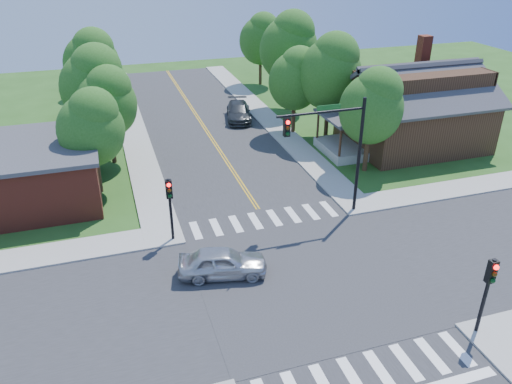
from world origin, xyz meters
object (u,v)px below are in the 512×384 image
object	(u,v)px
house_ne	(414,105)
car_silver	(223,263)
signal_mast_ne	(334,141)
car_dgrey	(239,112)
signal_pole_nw	(170,199)
signal_pole_se	(489,283)

from	to	relation	value
house_ne	car_silver	size ratio (longest dim) A/B	2.79
signal_mast_ne	car_dgrey	size ratio (longest dim) A/B	1.30
signal_pole_nw	car_dgrey	xyz separation A→B (m)	(9.10, 18.66, -1.91)
signal_pole_se	signal_pole_nw	world-z (taller)	same
signal_mast_ne	house_ne	size ratio (longest dim) A/B	0.55
house_ne	signal_pole_nw	bearing A→B (deg)	-157.31
signal_mast_ne	car_dgrey	distance (m)	19.10
signal_mast_ne	car_dgrey	xyz separation A→B (m)	(-0.41, 18.65, -4.10)
signal_mast_ne	signal_pole_nw	size ratio (longest dim) A/B	1.89
signal_pole_nw	signal_mast_ne	bearing A→B (deg)	0.07
house_ne	car_silver	xyz separation A→B (m)	(-18.86, -12.61, -2.58)
signal_mast_ne	signal_pole_se	bearing A→B (deg)	-81.44
signal_pole_nw	car_silver	size ratio (longest dim) A/B	0.81
house_ne	car_dgrey	size ratio (longest dim) A/B	2.35
signal_pole_nw	house_ne	bearing A→B (deg)	22.69
signal_mast_ne	signal_pole_nw	xyz separation A→B (m)	(-9.51, -0.01, -2.19)
car_silver	signal_pole_nw	bearing A→B (deg)	37.78
signal_mast_ne	house_ne	distance (m)	14.23
signal_mast_ne	car_dgrey	bearing A→B (deg)	91.27
signal_pole_se	house_ne	distance (m)	22.03
signal_pole_se	car_dgrey	xyz separation A→B (m)	(-2.10, 29.86, -1.91)
signal_mast_ne	car_silver	world-z (taller)	signal_mast_ne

